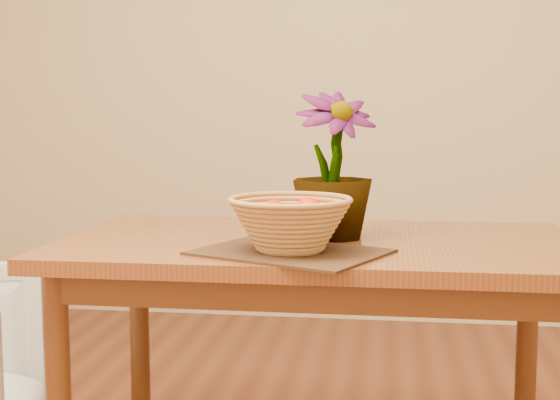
# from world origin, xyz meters

# --- Properties ---
(wall_back) EXTENTS (4.00, 0.02, 2.70)m
(wall_back) POSITION_xyz_m (0.00, 2.25, 1.35)
(wall_back) COLOR beige
(wall_back) RESTS_ON floor
(table) EXTENTS (1.40, 0.80, 0.75)m
(table) POSITION_xyz_m (0.00, 0.30, 0.66)
(table) COLOR brown
(table) RESTS_ON floor
(placemat) EXTENTS (0.53, 0.47, 0.01)m
(placemat) POSITION_xyz_m (-0.05, 0.07, 0.75)
(placemat) COLOR #3E2516
(placemat) RESTS_ON table
(wicker_basket) EXTENTS (0.31, 0.31, 0.13)m
(wicker_basket) POSITION_xyz_m (-0.05, 0.07, 0.82)
(wicker_basket) COLOR tan
(wicker_basket) RESTS_ON placemat
(orange_pile) EXTENTS (0.17, 0.17, 0.08)m
(orange_pile) POSITION_xyz_m (-0.05, 0.07, 0.84)
(orange_pile) COLOR red
(orange_pile) RESTS_ON wicker_basket
(potted_plant) EXTENTS (0.31, 0.31, 0.40)m
(potted_plant) POSITION_xyz_m (0.04, 0.32, 0.95)
(potted_plant) COLOR #183F12
(potted_plant) RESTS_ON table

